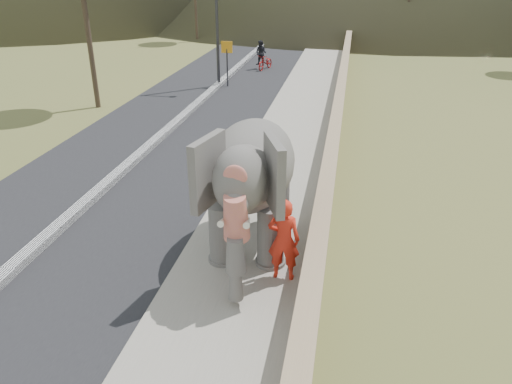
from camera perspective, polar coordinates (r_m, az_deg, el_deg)
ground at (r=10.11m, az=-3.48°, el=-13.85°), size 160.00×160.00×0.00m
road at (r=19.98m, az=-10.57°, el=6.25°), size 7.00×120.00×0.03m
median at (r=19.95m, az=-10.59°, el=6.50°), size 0.35×120.00×0.22m
walkway at (r=18.79m, az=3.89°, el=5.59°), size 3.00×120.00×0.15m
parapet at (r=18.53m, az=9.03°, el=6.60°), size 0.30×120.00×1.10m
signboard at (r=27.45m, az=-3.33°, el=15.26°), size 0.60×0.08×2.40m
elephant_and_man at (r=11.44m, az=-0.41°, el=1.10°), size 2.50×4.41×3.10m
motorcyclist at (r=32.12m, az=0.89°, el=15.00°), size 1.25×1.85×1.76m
trees at (r=37.42m, az=16.16°, el=20.36°), size 48.56×44.65×8.59m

